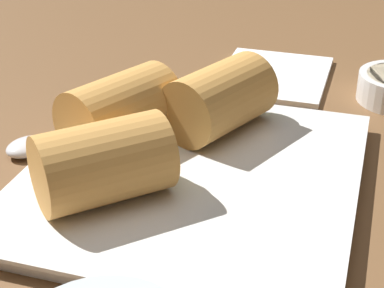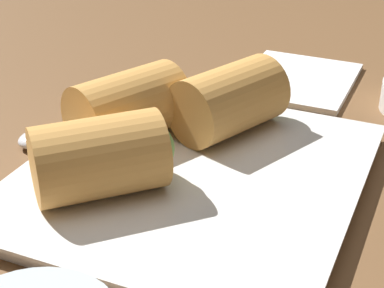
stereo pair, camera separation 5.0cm
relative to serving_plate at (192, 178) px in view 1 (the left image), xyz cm
name	(u,v)px [view 1 (the left image)]	position (x,y,z in cm)	size (l,w,h in cm)	color
table_surface	(219,195)	(-0.95, 2.04, -1.76)	(180.00, 140.00, 2.00)	brown
serving_plate	(192,178)	(0.00, 0.00, 0.00)	(28.55, 25.91, 1.50)	white
roll_front_left	(223,97)	(-8.11, 0.39, 3.75)	(11.11, 9.34, 6.01)	#D19347
roll_front_right	(110,161)	(5.26, -4.57, 3.75)	(10.93, 10.99, 6.01)	#D19347
roll_back_left	(125,108)	(-3.41, -6.99, 3.75)	(11.15, 9.52, 6.01)	#D19347
spoon	(10,154)	(0.57, -16.23, -0.15)	(18.76, 10.18, 1.37)	silver
napkin	(277,76)	(-24.40, 2.40, -0.46)	(13.72, 11.67, 0.60)	white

